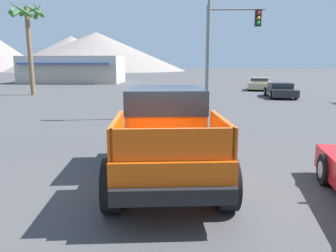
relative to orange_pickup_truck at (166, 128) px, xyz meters
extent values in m
plane|color=#424244|center=(0.15, -0.78, -1.11)|extent=(320.00, 320.00, 0.00)
cube|color=#CC4C0C|center=(0.03, -0.35, -0.28)|extent=(2.26, 4.84, 0.60)
cube|color=#CC4C0C|center=(-0.05, 0.58, 0.44)|extent=(1.90, 2.20, 0.84)
cube|color=#1E2833|center=(-0.05, 0.58, 0.59)|extent=(1.94, 2.25, 0.53)
cube|color=#CC4C0C|center=(-0.76, -1.74, 0.26)|extent=(0.23, 1.88, 0.48)
cube|color=#CC4C0C|center=(1.04, -1.59, 0.26)|extent=(0.23, 1.88, 0.48)
cube|color=#CC4C0C|center=(0.21, -2.56, 0.26)|extent=(1.81, 0.23, 0.48)
cube|color=black|center=(-0.17, 2.04, -0.46)|extent=(1.85, 0.31, 0.24)
cube|color=black|center=(0.23, -2.75, -0.46)|extent=(1.85, 0.31, 0.24)
cylinder|color=black|center=(-1.06, 1.02, -0.64)|extent=(0.41, 0.97, 0.94)
cylinder|color=#232326|center=(-1.06, 1.02, -0.64)|extent=(0.40, 0.55, 0.52)
cylinder|color=black|center=(0.88, 1.18, -0.64)|extent=(0.41, 0.97, 0.94)
cylinder|color=#232326|center=(0.88, 1.18, -0.64)|extent=(0.40, 0.55, 0.52)
cylinder|color=black|center=(-0.82, -1.89, -0.64)|extent=(0.41, 0.97, 0.94)
cylinder|color=#232326|center=(-0.82, -1.89, -0.64)|extent=(0.40, 0.55, 0.52)
cylinder|color=black|center=(1.12, -1.73, -0.64)|extent=(0.41, 0.97, 0.94)
cylinder|color=#232326|center=(1.12, -1.73, -0.64)|extent=(0.40, 0.55, 0.52)
cylinder|color=black|center=(3.40, -0.46, -0.78)|extent=(0.32, 0.68, 0.65)
cylinder|color=#9E9EA3|center=(3.40, -0.46, -0.78)|extent=(0.28, 0.39, 0.36)
cube|color=#232328|center=(7.97, 18.09, -0.67)|extent=(2.22, 4.58, 0.52)
cube|color=#232328|center=(7.98, 18.20, -0.21)|extent=(1.75, 2.00, 0.41)
cube|color=#1E2833|center=(7.98, 18.20, -0.16)|extent=(1.79, 2.05, 0.24)
cylinder|color=black|center=(8.69, 16.64, -0.79)|extent=(0.28, 0.65, 0.63)
cylinder|color=#9E9EA3|center=(8.69, 16.64, -0.79)|extent=(0.27, 0.37, 0.35)
cylinder|color=black|center=(6.98, 16.81, -0.79)|extent=(0.28, 0.65, 0.63)
cylinder|color=#9E9EA3|center=(6.98, 16.81, -0.79)|extent=(0.27, 0.37, 0.35)
cylinder|color=black|center=(8.97, 19.36, -0.79)|extent=(0.28, 0.65, 0.63)
cylinder|color=#9E9EA3|center=(8.97, 19.36, -0.79)|extent=(0.27, 0.37, 0.35)
cylinder|color=black|center=(7.26, 19.53, -0.79)|extent=(0.28, 0.65, 0.63)
cylinder|color=#9E9EA3|center=(7.26, 19.53, -0.79)|extent=(0.27, 0.37, 0.35)
cube|color=tan|center=(8.18, 25.34, -0.64)|extent=(3.11, 4.74, 0.58)
cube|color=tan|center=(8.22, 25.45, -0.13)|extent=(2.08, 2.26, 0.43)
cube|color=#1E2833|center=(8.22, 25.45, -0.08)|extent=(2.13, 2.30, 0.26)
cylinder|color=black|center=(8.55, 23.77, -0.79)|extent=(0.42, 0.68, 0.65)
cylinder|color=#9E9EA3|center=(8.55, 23.77, -0.79)|extent=(0.34, 0.41, 0.35)
cylinder|color=black|center=(6.93, 24.33, -0.79)|extent=(0.42, 0.68, 0.65)
cylinder|color=#9E9EA3|center=(6.93, 24.33, -0.79)|extent=(0.34, 0.41, 0.35)
cylinder|color=black|center=(9.44, 26.36, -0.79)|extent=(0.42, 0.68, 0.65)
cylinder|color=#9E9EA3|center=(9.44, 26.36, -0.79)|extent=(0.34, 0.41, 0.35)
cylinder|color=black|center=(7.82, 26.91, -0.79)|extent=(0.42, 0.68, 0.65)
cylinder|color=#9E9EA3|center=(7.82, 26.91, -0.79)|extent=(0.34, 0.41, 0.35)
cylinder|color=slate|center=(1.93, 12.80, 1.82)|extent=(0.16, 0.16, 5.86)
cylinder|color=slate|center=(3.58, 12.80, 4.50)|extent=(3.29, 0.11, 0.11)
cube|color=black|center=(4.83, 12.80, 4.00)|extent=(0.34, 0.26, 0.90)
sphere|color=red|center=(4.83, 12.65, 4.27)|extent=(0.20, 0.20, 0.20)
sphere|color=orange|center=(4.83, 12.65, 4.00)|extent=(0.20, 0.20, 0.20)
sphere|color=green|center=(4.83, 12.65, 3.73)|extent=(0.20, 0.20, 0.20)
cylinder|color=slate|center=(1.60, 8.15, 3.23)|extent=(0.14, 0.14, 8.67)
cylinder|color=brown|center=(-11.72, 19.32, 2.33)|extent=(0.36, 0.48, 6.89)
cone|color=#386B2D|center=(-10.84, 19.35, 5.60)|extent=(0.41, 1.78, 1.01)
cone|color=#386B2D|center=(-11.10, 19.91, 5.56)|extent=(1.30, 1.43, 1.14)
cone|color=#386B2D|center=(-11.88, 20.20, 5.62)|extent=(1.73, 0.68, 0.95)
cone|color=#386B2D|center=(-12.46, 19.79, 5.56)|extent=(1.12, 1.62, 1.13)
cone|color=#386B2D|center=(-12.71, 19.07, 5.58)|extent=(0.96, 2.08, 1.10)
cone|color=#386B2D|center=(-11.81, 18.35, 5.50)|extent=(1.99, 0.53, 1.37)
cone|color=#386B2D|center=(-11.18, 18.92, 5.61)|extent=(1.20, 1.33, 0.95)
cube|color=#BCB2A3|center=(-13.97, 37.02, 0.64)|extent=(12.83, 6.80, 3.50)
cube|color=#335193|center=(-13.97, 33.27, 1.41)|extent=(11.55, 0.70, 0.20)
cone|color=gray|center=(-29.72, 112.92, 5.73)|extent=(64.14, 64.14, 13.68)
cone|color=gray|center=(-41.89, 121.91, 5.44)|extent=(50.72, 50.72, 13.09)
cone|color=gray|center=(-32.70, 117.52, 4.76)|extent=(36.66, 36.66, 11.74)
camera|label=1|loc=(0.30, -7.16, 1.41)|focal=35.00mm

